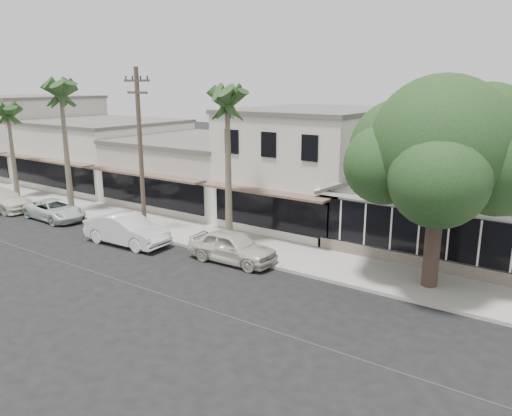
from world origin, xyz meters
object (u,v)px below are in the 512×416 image
Objects in this scene: car_3 at (1,200)px; shade_tree at (441,151)px; car_1 at (127,230)px; utility_pole at (140,149)px; car_0 at (232,247)px; car_2 at (55,210)px.

shade_tree is at bearing -89.20° from car_3.
shade_tree reaches higher than car_1.
utility_pole is 12.72m from car_3.
car_1 is at bearing -75.07° from utility_pole.
car_0 reaches higher than car_2.
car_0 is 0.51× the size of shade_tree.
utility_pole reaches higher than car_1.
car_2 is (-7.39, 0.74, -0.18)m from car_1.
car_1 is 1.09× the size of car_2.
car_2 is 0.89× the size of car_3.
car_0 is 0.88× the size of car_3.
car_0 is at bearing -86.20° from car_2.
car_1 is (-6.10, -1.04, 0.05)m from car_0.
utility_pole reaches higher than car_2.
car_2 is at bearing 89.15° from car_0.
car_3 is at bearing 90.80° from car_0.
car_0 is 18.52m from car_3.
car_3 is (-11.95, -1.54, -4.07)m from utility_pole.
shade_tree reaches higher than car_0.
utility_pole is at bearing -80.07° from car_2.
car_3 is (-12.39, 0.10, -0.07)m from car_1.
utility_pole is 8.16m from car_2.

